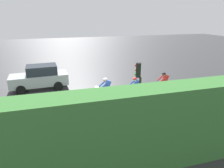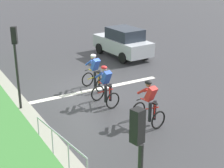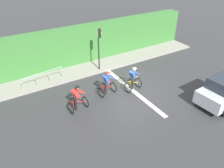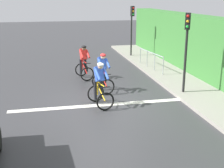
{
  "view_description": "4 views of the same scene",
  "coord_description": "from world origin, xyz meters",
  "px_view_note": "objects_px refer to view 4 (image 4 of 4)",
  "views": [
    {
      "loc": [
        11.22,
        -2.99,
        5.28
      ],
      "look_at": [
        -0.48,
        0.42,
        1.11
      ],
      "focal_mm": 32.6,
      "sensor_mm": 36.0,
      "label": 1
    },
    {
      "loc": [
        6.53,
        13.05,
        5.78
      ],
      "look_at": [
        -0.04,
        1.72,
        0.85
      ],
      "focal_mm": 54.83,
      "sensor_mm": 36.0,
      "label": 2
    },
    {
      "loc": [
        -10.16,
        7.69,
        8.22
      ],
      "look_at": [
        -0.19,
        1.62,
        1.01
      ],
      "focal_mm": 35.47,
      "sensor_mm": 36.0,
      "label": 3
    },
    {
      "loc": [
        -1.94,
        -10.6,
        3.96
      ],
      "look_at": [
        0.29,
        -0.12,
        0.84
      ],
      "focal_mm": 48.67,
      "sensor_mm": 36.0,
      "label": 4
    }
  ],
  "objects_px": {
    "traffic_light_far_junction": "(132,24)",
    "pedestrian_railing_kerbside": "(151,57)",
    "cyclist_second": "(103,73)",
    "traffic_light_near_crossing": "(186,42)",
    "cyclist_mid": "(100,85)",
    "cyclist_lead": "(84,63)"
  },
  "relations": [
    {
      "from": "cyclist_lead",
      "to": "cyclist_second",
      "type": "distance_m",
      "value": 2.35
    },
    {
      "from": "cyclist_second",
      "to": "cyclist_mid",
      "type": "xyz_separation_m",
      "value": [
        -0.42,
        -1.75,
        0.0
      ]
    },
    {
      "from": "cyclist_lead",
      "to": "cyclist_mid",
      "type": "distance_m",
      "value": 4.05
    },
    {
      "from": "traffic_light_near_crossing",
      "to": "traffic_light_far_junction",
      "type": "bearing_deg",
      "value": 89.56
    },
    {
      "from": "cyclist_lead",
      "to": "cyclist_second",
      "type": "relative_size",
      "value": 1.0
    },
    {
      "from": "traffic_light_far_junction",
      "to": "traffic_light_near_crossing",
      "type": "bearing_deg",
      "value": -90.44
    },
    {
      "from": "cyclist_mid",
      "to": "pedestrian_railing_kerbside",
      "type": "relative_size",
      "value": 0.57
    },
    {
      "from": "cyclist_second",
      "to": "cyclist_lead",
      "type": "bearing_deg",
      "value": 102.85
    },
    {
      "from": "traffic_light_near_crossing",
      "to": "traffic_light_far_junction",
      "type": "xyz_separation_m",
      "value": [
        0.06,
        8.25,
        0.0
      ]
    },
    {
      "from": "traffic_light_far_junction",
      "to": "cyclist_second",
      "type": "bearing_deg",
      "value": -114.69
    },
    {
      "from": "cyclist_mid",
      "to": "pedestrian_railing_kerbside",
      "type": "xyz_separation_m",
      "value": [
        3.68,
        4.94,
        -0.03
      ]
    },
    {
      "from": "cyclist_second",
      "to": "traffic_light_far_junction",
      "type": "distance_m",
      "value": 7.86
    },
    {
      "from": "traffic_light_far_junction",
      "to": "pedestrian_railing_kerbside",
      "type": "bearing_deg",
      "value": -89.48
    },
    {
      "from": "traffic_light_far_junction",
      "to": "cyclist_mid",
      "type": "bearing_deg",
      "value": -112.56
    },
    {
      "from": "traffic_light_near_crossing",
      "to": "traffic_light_far_junction",
      "type": "distance_m",
      "value": 8.25
    },
    {
      "from": "cyclist_mid",
      "to": "traffic_light_near_crossing",
      "type": "xyz_separation_m",
      "value": [
        3.58,
        0.53,
        1.43
      ]
    },
    {
      "from": "cyclist_lead",
      "to": "traffic_light_near_crossing",
      "type": "relative_size",
      "value": 0.5
    },
    {
      "from": "cyclist_second",
      "to": "traffic_light_near_crossing",
      "type": "relative_size",
      "value": 0.5
    },
    {
      "from": "cyclist_second",
      "to": "pedestrian_railing_kerbside",
      "type": "xyz_separation_m",
      "value": [
        3.26,
        3.19,
        -0.03
      ]
    },
    {
      "from": "cyclist_second",
      "to": "traffic_light_near_crossing",
      "type": "bearing_deg",
      "value": -21.08
    },
    {
      "from": "traffic_light_far_junction",
      "to": "pedestrian_railing_kerbside",
      "type": "height_order",
      "value": "traffic_light_far_junction"
    },
    {
      "from": "cyclist_lead",
      "to": "cyclist_second",
      "type": "bearing_deg",
      "value": -77.15
    }
  ]
}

